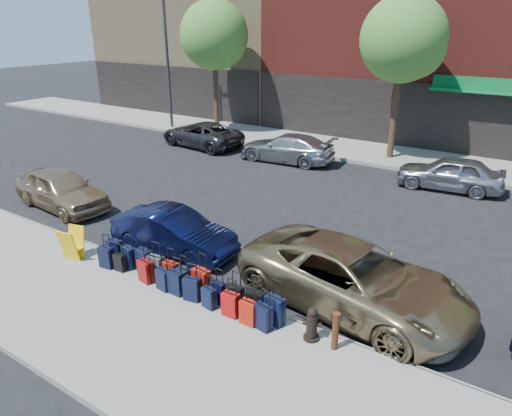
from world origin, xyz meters
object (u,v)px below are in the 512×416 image
Objects in this scene: tree_left at (216,37)px; car_near_1 at (174,232)px; tree_center at (406,42)px; suitcase_front_5 at (183,279)px; bollard at (336,331)px; car_near_2 at (353,278)px; car_far_0 at (202,134)px; fire_hydrant at (312,325)px; car_near_0 at (61,189)px; car_far_1 at (287,148)px; streetlight at (169,50)px; car_far_2 at (450,173)px; display_rack at (72,244)px.

tree_left is 15.84m from car_near_1.
suitcase_front_5 is at bearing -92.75° from tree_center.
car_near_2 is at bearing 101.46° from bollard.
car_far_0 reaches higher than bollard.
tree_left is 20.18m from fire_hydrant.
car_near_2 is (2.97, -12.59, -4.65)m from tree_center.
car_far_1 is (3.91, 9.49, -0.04)m from car_near_0.
streetlight is 2.00× the size of car_far_2.
suitcase_front_5 is at bearing 43.47° from car_far_0.
fire_hydrant is 0.54m from bollard.
suitcase_front_5 is 4.07m from car_near_2.
tree_center is 13.84m from car_near_1.
tree_left is 9.70× the size of fire_hydrant.
car_near_0 is (-8.13, -12.42, -4.71)m from tree_center.
tree_center reaches higher than car_far_0.
car_near_0 reaches higher than suitcase_front_5.
tree_center is at bearing -14.35° from car_near_1.
car_far_2 is (3.83, 11.50, 0.25)m from suitcase_front_5.
tree_left is at bearing 111.66° from fire_hydrant.
streetlight reaches higher than car_near_0.
car_far_2 reaches higher than car_far_0.
display_rack is 0.23× the size of car_far_2.
car_near_1 is at bearing 34.68° from display_rack.
bollard reaches higher than fire_hydrant.
car_near_0 is 0.76× the size of car_near_2.
car_near_1 is at bearing 5.51° from car_far_1.
display_rack is 0.24× the size of car_near_1.
tree_center is 13.74m from car_near_2.
tree_center is 8.15× the size of suitcase_front_5.
suitcase_front_5 is at bearing -6.02° from display_rack.
tree_center is at bearing -137.93° from car_far_2.
car_far_1 is (5.22, -0.01, 0.01)m from car_far_0.
car_far_1 is (-7.03, 11.41, 0.17)m from fire_hydrant.
car_near_0 is at bearing -65.64° from streetlight.
streetlight reaches higher than tree_left.
car_near_2 is (7.24, 2.24, 0.16)m from display_rack.
display_rack is (6.23, -14.83, -4.81)m from tree_left.
car_far_0 is 1.18× the size of car_far_2.
tree_left is 8.02× the size of display_rack.
car_near_0 is at bearing -27.23° from car_far_1.
car_far_1 is at bearing 123.45° from bollard.
display_rack is (-7.60, -0.45, 0.01)m from bollard.
bollard is at bearing 3.14° from suitcase_front_5.
car_far_0 is 1.03× the size of car_far_1.
car_near_1 is at bearing 141.89° from fire_hydrant.
car_far_0 is at bearing 12.74° from car_near_0.
car_far_1 is at bearing 76.08° from display_rack.
streetlight is at bearing -166.61° from tree_left.
tree_center is 15.58m from car_near_0.
car_near_2 is at bearing 29.21° from suitcase_front_5.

